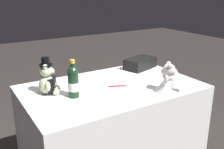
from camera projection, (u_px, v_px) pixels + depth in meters
reception_table at (112, 126)px, 2.23m from camera, size 1.41×0.88×0.73m
teddy_bear_groom at (48, 80)px, 1.94m from camera, size 0.16×0.16×0.28m
teddy_bear_bride at (170, 79)px, 1.99m from camera, size 0.24×0.23×0.23m
champagne_bottle at (73, 81)px, 1.88m from camera, size 0.08×0.08×0.28m
signing_pen at (117, 86)px, 2.11m from camera, size 0.14×0.06×0.01m
gift_case_black at (140, 63)px, 2.57m from camera, size 0.35×0.26×0.10m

